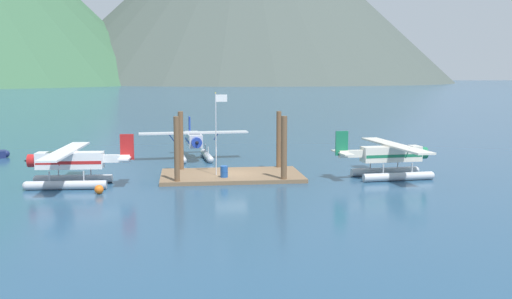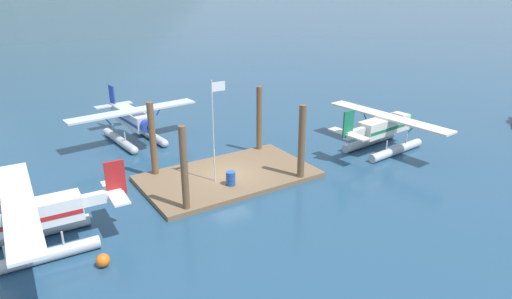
# 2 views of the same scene
# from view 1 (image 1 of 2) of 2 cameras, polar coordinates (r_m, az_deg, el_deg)

# --- Properties ---
(ground_plane) EXTENTS (1200.00, 1200.00, 0.00)m
(ground_plane) POSITION_cam_1_polar(r_m,az_deg,el_deg) (47.26, -2.39, -2.71)
(ground_plane) COLOR navy
(dock_platform) EXTENTS (11.17, 6.51, 0.30)m
(dock_platform) POSITION_cam_1_polar(r_m,az_deg,el_deg) (47.23, -2.40, -2.53)
(dock_platform) COLOR brown
(dock_platform) RESTS_ON ground
(piling_near_left) EXTENTS (0.40, 0.40, 5.13)m
(piling_near_left) POSITION_cam_1_polar(r_m,az_deg,el_deg) (43.95, -7.67, -0.15)
(piling_near_left) COLOR brown
(piling_near_left) RESTS_ON ground
(piling_near_right) EXTENTS (0.46, 0.46, 5.10)m
(piling_near_right) POSITION_cam_1_polar(r_m,az_deg,el_deg) (44.52, 2.72, -0.02)
(piling_near_right) COLOR brown
(piling_near_right) RESTS_ON ground
(piling_far_left) EXTENTS (0.43, 0.43, 5.14)m
(piling_far_left) POSITION_cam_1_polar(r_m,az_deg,el_deg) (49.42, -7.27, 0.69)
(piling_far_left) COLOR brown
(piling_far_left) RESTS_ON ground
(piling_far_right) EXTENTS (0.41, 0.41, 5.08)m
(piling_far_right) POSITION_cam_1_polar(r_m,az_deg,el_deg) (50.21, 2.22, 0.82)
(piling_far_right) COLOR brown
(piling_far_right) RESTS_ON ground
(flagpole) EXTENTS (0.95, 0.10, 6.50)m
(flagpole) POSITION_cam_1_polar(r_m,az_deg,el_deg) (46.17, -3.76, 2.44)
(flagpole) COLOR silver
(flagpole) RESTS_ON dock_platform
(fuel_drum) EXTENTS (0.62, 0.62, 0.88)m
(fuel_drum) POSITION_cam_1_polar(r_m,az_deg,el_deg) (45.58, -3.10, -2.15)
(fuel_drum) COLOR #1E4C99
(fuel_drum) RESTS_ON dock_platform
(mooring_buoy) EXTENTS (0.63, 0.63, 0.63)m
(mooring_buoy) POSITION_cam_1_polar(r_m,az_deg,el_deg) (42.20, -14.93, -3.75)
(mooring_buoy) COLOR orange
(mooring_buoy) RESTS_ON ground
(seaplane_cream_stbd_aft) EXTENTS (7.96, 10.48, 3.84)m
(seaplane_cream_stbd_aft) POSITION_cam_1_polar(r_m,az_deg,el_deg) (47.94, 12.95, -0.84)
(seaplane_cream_stbd_aft) COLOR #B7BABF
(seaplane_cream_stbd_aft) RESTS_ON ground
(seaplane_white_port_aft) EXTENTS (7.98, 10.46, 3.84)m
(seaplane_white_port_aft) POSITION_cam_1_polar(r_m,az_deg,el_deg) (45.39, -17.55, -1.45)
(seaplane_white_port_aft) COLOR #B7BABF
(seaplane_white_port_aft) RESTS_ON ground
(seaplane_silver_bow_left) EXTENTS (10.48, 7.97, 3.84)m
(seaplane_silver_bow_left) POSITION_cam_1_polar(r_m,az_deg,el_deg) (57.20, -6.04, 0.62)
(seaplane_silver_bow_left) COLOR #B7BABF
(seaplane_silver_bow_left) RESTS_ON ground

